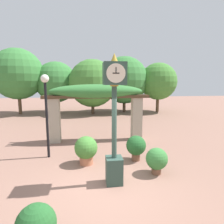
% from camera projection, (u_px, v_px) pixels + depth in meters
% --- Properties ---
extents(ground_plane, '(60.00, 60.00, 0.00)m').
position_uv_depth(ground_plane, '(105.00, 188.00, 5.60)').
color(ground_plane, '#8E6656').
extents(pedestal_clock, '(0.60, 0.65, 3.71)m').
position_uv_depth(pedestal_clock, '(114.00, 117.00, 5.57)').
color(pedestal_clock, '#2D473D').
rests_on(pedestal_clock, ground).
extents(pergola, '(5.11, 1.09, 2.80)m').
position_uv_depth(pergola, '(96.00, 98.00, 9.67)').
color(pergola, '#A89E89').
rests_on(pergola, ground).
extents(potted_plant_near_left, '(0.74, 0.74, 0.96)m').
position_uv_depth(potted_plant_near_left, '(136.00, 146.00, 7.46)').
color(potted_plant_near_left, brown).
rests_on(potted_plant_near_left, ground).
extents(potted_plant_far_left, '(0.70, 0.70, 0.86)m').
position_uv_depth(potted_plant_far_left, '(157.00, 159.00, 6.39)').
color(potted_plant_far_left, brown).
rests_on(potted_plant_far_left, ground).
extents(potted_plant_far_right, '(0.82, 0.82, 1.03)m').
position_uv_depth(potted_plant_far_right, '(86.00, 149.00, 7.13)').
color(potted_plant_far_right, '#B26B4C').
rests_on(potted_plant_far_right, ground).
extents(lamp_post, '(0.31, 0.31, 3.21)m').
position_uv_depth(lamp_post, '(46.00, 100.00, 7.51)').
color(lamp_post, black).
rests_on(lamp_post, ground).
extents(tree_line, '(16.36, 5.01, 5.68)m').
position_uv_depth(tree_line, '(85.00, 80.00, 17.87)').
color(tree_line, brown).
rests_on(tree_line, ground).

